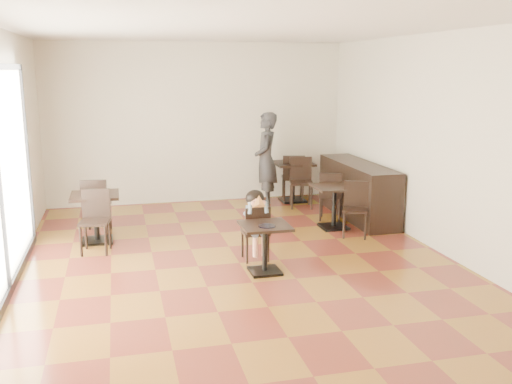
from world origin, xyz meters
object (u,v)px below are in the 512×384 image
object	(u,v)px
chair_left_b	(95,222)
chair_back_a	(293,178)
child_table	(265,249)
chair_mid_b	(355,210)
child	(255,225)
adult_patron	(266,160)
chair_left_a	(97,205)
child_chair	(255,232)
cafe_table_mid	(334,207)
cafe_table_back	(293,182)
chair_back_b	(301,183)
cafe_table_left	(96,218)
chair_mid_a	(331,196)

from	to	relation	value
chair_left_b	chair_back_a	bearing A→B (deg)	42.26
chair_left_b	chair_back_a	size ratio (longest dim) A/B	0.95
child_table	chair_mid_b	xyz separation A→B (m)	(1.85, 1.29, 0.11)
chair_back_a	child	bearing A→B (deg)	77.36
adult_patron	chair_left_a	xyz separation A→B (m)	(-3.20, -1.13, -0.47)
adult_patron	chair_back_a	bearing A→B (deg)	127.44
child_table	child	distance (m)	0.58
child_chair	cafe_table_mid	xyz separation A→B (m)	(1.70, 1.29, -0.03)
cafe_table_mid	cafe_table_back	size ratio (longest dim) A/B	0.91
cafe_table_mid	cafe_table_back	xyz separation A→B (m)	(-0.07, 2.11, 0.04)
cafe_table_mid	chair_back_b	world-z (taller)	chair_back_b
chair_back_a	cafe_table_mid	bearing A→B (deg)	104.93
cafe_table_mid	cafe_table_left	size ratio (longest dim) A/B	0.95
adult_patron	cafe_table_back	bearing A→B (deg)	127.44
adult_patron	cafe_table_mid	distance (m)	2.04
child_chair	chair_left_a	bearing A→B (deg)	-41.62
adult_patron	chair_mid_a	size ratio (longest dim) A/B	2.10
child	chair_mid_b	size ratio (longest dim) A/B	1.14
child_table	chair_back_a	xyz separation A→B (m)	(1.63, 3.95, 0.15)
cafe_table_mid	chair_left_b	xyz separation A→B (m)	(-3.92, -0.42, 0.10)
cafe_table_mid	chair_mid_a	bearing A→B (deg)	74.83
child_table	chair_left_a	bearing A→B (deg)	131.36
adult_patron	cafe_table_left	bearing A→B (deg)	-49.33
chair_left_a	cafe_table_back	bearing A→B (deg)	-150.68
chair_mid_a	cafe_table_left	bearing A→B (deg)	30.68
chair_mid_a	chair_left_b	bearing A→B (deg)	38.19
adult_patron	cafe_table_mid	size ratio (longest dim) A/B	2.53
child_chair	adult_patron	distance (m)	3.30
cafe_table_mid	chair_left_a	distance (m)	3.98
child	cafe_table_back	size ratio (longest dim) A/B	1.24
cafe_table_left	adult_patron	bearing A→B (deg)	27.77
chair_mid_a	chair_left_b	distance (m)	4.18
chair_mid_b	chair_left_a	xyz separation A→B (m)	(-4.07, 1.23, 0.02)
child_chair	chair_back_b	distance (m)	3.29
cafe_table_mid	chair_left_b	size ratio (longest dim) A/B	0.79
chair_left_a	chair_back_a	xyz separation A→B (m)	(3.85, 1.43, 0.02)
chair_left_a	child	bearing A→B (deg)	147.30
cafe_table_mid	chair_left_b	distance (m)	3.94
chair_left_a	chair_left_b	bearing A→B (deg)	98.92
child_chair	chair_back_a	size ratio (longest dim) A/B	0.82
chair_left_b	child_table	bearing A→B (deg)	-23.73
cafe_table_back	chair_back_b	distance (m)	0.55
chair_mid_a	chair_left_a	xyz separation A→B (m)	(-4.07, 0.13, 0.02)
cafe_table_back	chair_left_a	xyz separation A→B (m)	(-3.85, -1.43, 0.06)
child	cafe_table_left	bearing A→B (deg)	147.35
child_table	cafe_table_back	distance (m)	4.28
chair_mid_a	chair_left_a	size ratio (longest dim) A/B	0.95
child_chair	cafe_table_back	bearing A→B (deg)	-115.54
child	cafe_table_mid	world-z (taller)	child
cafe_table_back	chair_back_b	size ratio (longest dim) A/B	0.83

